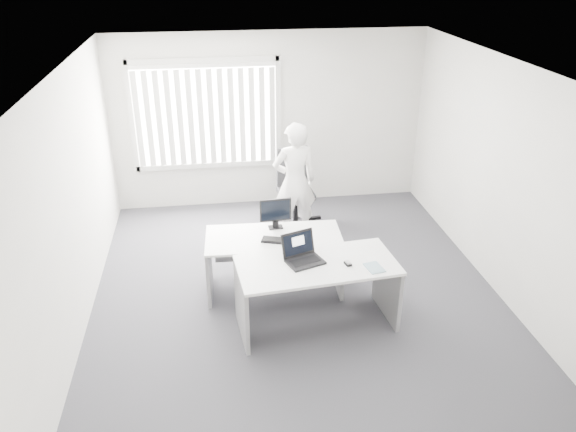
{
  "coord_description": "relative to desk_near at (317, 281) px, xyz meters",
  "views": [
    {
      "loc": [
        -0.96,
        -5.71,
        3.97
      ],
      "look_at": [
        -0.11,
        0.15,
        1.08
      ],
      "focal_mm": 35.0,
      "sensor_mm": 36.0,
      "label": 1
    }
  ],
  "objects": [
    {
      "name": "ground",
      "position": [
        -0.12,
        0.52,
        -0.58
      ],
      "size": [
        6.0,
        6.0,
        0.0
      ],
      "primitive_type": "plane",
      "color": "#403F45",
      "rests_on": "ground"
    },
    {
      "name": "wall_back",
      "position": [
        -0.12,
        3.52,
        0.82
      ],
      "size": [
        5.0,
        0.02,
        2.8
      ],
      "primitive_type": "cube",
      "color": "beige",
      "rests_on": "ground"
    },
    {
      "name": "wall_front",
      "position": [
        -0.12,
        -2.48,
        0.82
      ],
      "size": [
        5.0,
        0.02,
        2.8
      ],
      "primitive_type": "cube",
      "color": "beige",
      "rests_on": "ground"
    },
    {
      "name": "wall_left",
      "position": [
        -2.62,
        0.52,
        0.82
      ],
      "size": [
        0.02,
        6.0,
        2.8
      ],
      "primitive_type": "cube",
      "color": "beige",
      "rests_on": "ground"
    },
    {
      "name": "wall_right",
      "position": [
        2.38,
        0.52,
        0.82
      ],
      "size": [
        0.02,
        6.0,
        2.8
      ],
      "primitive_type": "cube",
      "color": "beige",
      "rests_on": "ground"
    },
    {
      "name": "ceiling",
      "position": [
        -0.12,
        0.52,
        2.22
      ],
      "size": [
        5.0,
        6.0,
        0.02
      ],
      "primitive_type": "cube",
      "color": "white",
      "rests_on": "wall_back"
    },
    {
      "name": "window",
      "position": [
        -1.12,
        3.48,
        0.97
      ],
      "size": [
        2.32,
        0.06,
        1.76
      ],
      "primitive_type": "cube",
      "color": "beige",
      "rests_on": "wall_back"
    },
    {
      "name": "blinds",
      "position": [
        -1.12,
        3.42,
        0.94
      ],
      "size": [
        2.2,
        0.1,
        1.5
      ],
      "primitive_type": null,
      "color": "silver",
      "rests_on": "wall_back"
    },
    {
      "name": "desk_near",
      "position": [
        0.0,
        0.0,
        0.0
      ],
      "size": [
        1.82,
        0.98,
        0.8
      ],
      "rotation": [
        0.0,
        0.0,
        0.09
      ],
      "color": "silver",
      "rests_on": "ground"
    },
    {
      "name": "desk_far",
      "position": [
        -0.39,
        0.79,
        -0.03
      ],
      "size": [
        1.69,
        0.86,
        0.75
      ],
      "rotation": [
        0.0,
        0.0,
        -0.05
      ],
      "color": "silver",
      "rests_on": "ground"
    },
    {
      "name": "office_chair",
      "position": [
        0.17,
        2.66,
        -0.21
      ],
      "size": [
        0.72,
        0.72,
        1.17
      ],
      "rotation": [
        0.0,
        0.0,
        0.09
      ],
      "color": "black",
      "rests_on": "ground"
    },
    {
      "name": "person",
      "position": [
        0.09,
        2.17,
        0.3
      ],
      "size": [
        0.69,
        0.49,
        1.76
      ],
      "primitive_type": "imported",
      "rotation": [
        0.0,
        0.0,
        3.26
      ],
      "color": "white",
      "rests_on": "ground"
    },
    {
      "name": "laptop",
      "position": [
        -0.13,
        0.04,
        0.38
      ],
      "size": [
        0.49,
        0.46,
        0.3
      ],
      "primitive_type": null,
      "rotation": [
        0.0,
        0.0,
        0.34
      ],
      "color": "black",
      "rests_on": "desk_near"
    },
    {
      "name": "paper_sheet",
      "position": [
        0.41,
        0.01,
        0.22
      ],
      "size": [
        0.34,
        0.25,
        0.0
      ],
      "primitive_type": "cube",
      "rotation": [
        0.0,
        0.0,
        0.1
      ],
      "color": "silver",
      "rests_on": "desk_near"
    },
    {
      "name": "mouse",
      "position": [
        0.33,
        -0.07,
        0.24
      ],
      "size": [
        0.08,
        0.11,
        0.04
      ],
      "primitive_type": null,
      "rotation": [
        0.0,
        0.0,
        0.25
      ],
      "color": "#A8A8AA",
      "rests_on": "paper_sheet"
    },
    {
      "name": "booklet",
      "position": [
        0.6,
        -0.18,
        0.23
      ],
      "size": [
        0.21,
        0.26,
        0.01
      ],
      "primitive_type": "cube",
      "rotation": [
        0.0,
        0.0,
        0.19
      ],
      "color": "silver",
      "rests_on": "desk_near"
    },
    {
      "name": "keyboard",
      "position": [
        -0.32,
        0.65,
        0.19
      ],
      "size": [
        0.49,
        0.29,
        0.02
      ],
      "primitive_type": "cube",
      "rotation": [
        0.0,
        0.0,
        -0.32
      ],
      "color": "black",
      "rests_on": "desk_far"
    },
    {
      "name": "monitor",
      "position": [
        -0.33,
        1.02,
        0.37
      ],
      "size": [
        0.4,
        0.14,
        0.39
      ],
      "primitive_type": null,
      "rotation": [
        0.0,
        0.0,
        0.05
      ],
      "color": "black",
      "rests_on": "desk_far"
    }
  ]
}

